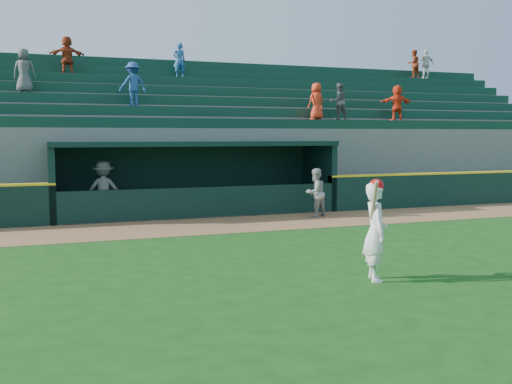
# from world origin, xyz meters

# --- Properties ---
(ground) EXTENTS (120.00, 120.00, 0.00)m
(ground) POSITION_xyz_m (0.00, 0.00, 0.00)
(ground) COLOR #154310
(ground) RESTS_ON ground
(warning_track) EXTENTS (40.00, 3.00, 0.01)m
(warning_track) POSITION_xyz_m (0.00, 4.90, 0.01)
(warning_track) COLOR brown
(warning_track) RESTS_ON ground
(field_wall_right) EXTENTS (15.50, 0.30, 1.20)m
(field_wall_right) POSITION_xyz_m (12.25, 6.55, 0.60)
(field_wall_right) COLOR black
(field_wall_right) RESTS_ON ground
(wall_stripe_right) EXTENTS (15.50, 0.32, 0.06)m
(wall_stripe_right) POSITION_xyz_m (12.25, 6.55, 1.23)
(wall_stripe_right) COLOR yellow
(wall_stripe_right) RESTS_ON field_wall_right
(dugout_player_front) EXTENTS (0.93, 0.83, 1.59)m
(dugout_player_front) POSITION_xyz_m (3.44, 5.49, 0.79)
(dugout_player_front) COLOR #A1A19C
(dugout_player_front) RESTS_ON ground
(dugout_player_inside) EXTENTS (1.26, 0.83, 1.82)m
(dugout_player_inside) POSITION_xyz_m (-3.04, 7.73, 0.91)
(dugout_player_inside) COLOR #9C9C97
(dugout_player_inside) RESTS_ON ground
(dugout) EXTENTS (9.40, 2.80, 2.46)m
(dugout) POSITION_xyz_m (0.00, 8.00, 1.36)
(dugout) COLOR slate
(dugout) RESTS_ON ground
(stands) EXTENTS (34.50, 6.25, 7.07)m
(stands) POSITION_xyz_m (-0.01, 12.56, 2.40)
(stands) COLOR slate
(stands) RESTS_ON ground
(batter_at_plate) EXTENTS (0.61, 0.84, 1.88)m
(batter_at_plate) POSITION_xyz_m (0.94, -2.24, 0.94)
(batter_at_plate) COLOR white
(batter_at_plate) RESTS_ON ground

